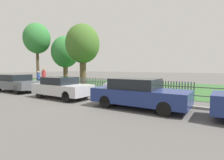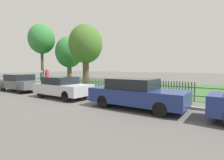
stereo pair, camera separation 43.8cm
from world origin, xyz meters
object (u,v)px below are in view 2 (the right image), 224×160
(tree_nearest_kerb, at_px, (42,39))
(parked_car_black_saloon, at_px, (62,87))
(parked_car_navy_estate, at_px, (136,93))
(tree_mid_park, at_px, (86,44))
(pedestrian_by_lamp, at_px, (47,77))
(pedestrian_near_fence, at_px, (42,78))
(covered_motorcycle, at_px, (113,87))
(tree_behind_motorcycle, at_px, (69,52))
(parked_car_silver_hatchback, at_px, (21,82))

(tree_nearest_kerb, bearing_deg, parked_car_black_saloon, -28.62)
(parked_car_navy_estate, xyz_separation_m, tree_mid_park, (-9.34, 6.58, 3.65))
(pedestrian_by_lamp, bearing_deg, tree_nearest_kerb, -14.60)
(pedestrian_by_lamp, bearing_deg, pedestrian_near_fence, 6.03)
(covered_motorcycle, height_order, tree_behind_motorcycle, tree_behind_motorcycle)
(parked_car_black_saloon, bearing_deg, tree_mid_park, 123.01)
(tree_behind_motorcycle, xyz_separation_m, tree_mid_park, (4.49, -1.69, 0.49))
(tree_nearest_kerb, distance_m, tree_mid_park, 7.24)
(tree_nearest_kerb, bearing_deg, pedestrian_near_fence, -34.26)
(pedestrian_near_fence, xyz_separation_m, pedestrian_by_lamp, (1.10, -0.19, 0.14))
(tree_behind_motorcycle, distance_m, pedestrian_near_fence, 6.41)
(parked_car_black_saloon, bearing_deg, parked_car_navy_estate, 1.63)
(parked_car_black_saloon, xyz_separation_m, pedestrian_by_lamp, (-5.62, 2.85, 0.36))
(parked_car_black_saloon, xyz_separation_m, tree_nearest_kerb, (-11.36, 6.20, 4.83))
(tree_mid_park, height_order, pedestrian_by_lamp, tree_mid_park)
(parked_car_silver_hatchback, relative_size, covered_motorcycle, 2.24)
(parked_car_silver_hatchback, bearing_deg, tree_nearest_kerb, 134.31)
(covered_motorcycle, relative_size, tree_behind_motorcycle, 0.30)
(covered_motorcycle, xyz_separation_m, pedestrian_by_lamp, (-8.04, 0.67, 0.42))
(parked_car_black_saloon, distance_m, pedestrian_near_fence, 7.38)
(parked_car_silver_hatchback, xyz_separation_m, tree_mid_park, (1.00, 6.54, 3.65))
(parked_car_navy_estate, height_order, tree_nearest_kerb, tree_nearest_kerb)
(parked_car_silver_hatchback, height_order, parked_car_black_saloon, parked_car_silver_hatchback)
(parked_car_black_saloon, relative_size, tree_mid_park, 0.60)
(tree_mid_park, xyz_separation_m, pedestrian_near_fence, (-2.49, -3.63, -3.46))
(parked_car_navy_estate, distance_m, pedestrian_by_lamp, 11.09)
(parked_car_black_saloon, relative_size, pedestrian_near_fence, 2.45)
(parked_car_silver_hatchback, relative_size, tree_nearest_kerb, 0.54)
(parked_car_black_saloon, xyz_separation_m, tree_behind_motorcycle, (-8.72, 8.36, 3.19))
(parked_car_black_saloon, xyz_separation_m, pedestrian_near_fence, (-6.72, 3.04, 0.22))
(tree_nearest_kerb, height_order, pedestrian_near_fence, tree_nearest_kerb)
(tree_behind_motorcycle, bearing_deg, parked_car_black_saloon, -43.81)
(parked_car_black_saloon, height_order, tree_mid_park, tree_mid_park)
(tree_behind_motorcycle, bearing_deg, covered_motorcycle, -29.02)
(parked_car_silver_hatchback, height_order, tree_behind_motorcycle, tree_behind_motorcycle)
(pedestrian_near_fence, bearing_deg, tree_behind_motorcycle, 60.95)
(parked_car_navy_estate, height_order, tree_behind_motorcycle, tree_behind_motorcycle)
(parked_car_black_saloon, relative_size, tree_behind_motorcycle, 0.66)
(parked_car_navy_estate, xyz_separation_m, covered_motorcycle, (-2.69, 2.09, -0.09))
(covered_motorcycle, height_order, pedestrian_by_lamp, pedestrian_by_lamp)
(parked_car_navy_estate, relative_size, tree_mid_park, 0.68)
(pedestrian_near_fence, bearing_deg, tree_nearest_kerb, 96.12)
(covered_motorcycle, bearing_deg, tree_behind_motorcycle, 152.79)
(parked_car_black_saloon, height_order, tree_behind_motorcycle, tree_behind_motorcycle)
(tree_mid_park, relative_size, pedestrian_near_fence, 4.09)
(tree_nearest_kerb, distance_m, pedestrian_by_lamp, 8.01)
(covered_motorcycle, bearing_deg, parked_car_silver_hatchback, -163.17)
(parked_car_black_saloon, height_order, covered_motorcycle, parked_car_black_saloon)
(tree_mid_park, bearing_deg, pedestrian_near_fence, -124.45)
(parked_car_navy_estate, relative_size, pedestrian_by_lamp, 2.42)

